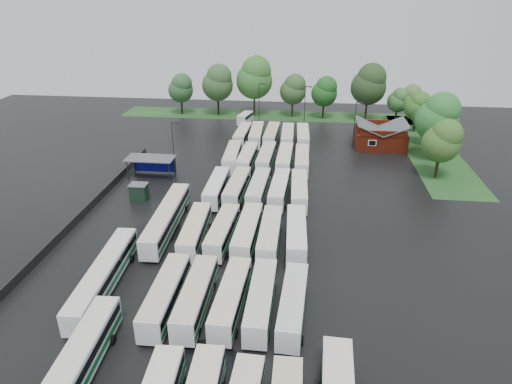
# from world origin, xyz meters

# --- Properties ---
(ground) EXTENTS (160.00, 160.00, 0.00)m
(ground) POSITION_xyz_m (0.00, 0.00, 0.00)
(ground) COLOR black
(ground) RESTS_ON ground
(brick_building) EXTENTS (10.07, 8.60, 5.39)m
(brick_building) POSITION_xyz_m (24.00, 42.77, 1.87)
(brick_building) COLOR maroon
(brick_building) RESTS_ON ground
(wash_shed) EXTENTS (8.20, 4.20, 3.58)m
(wash_shed) POSITION_xyz_m (-17.20, 22.02, 2.99)
(wash_shed) COLOR #2D2D30
(wash_shed) RESTS_ON ground
(utility_hut) EXTENTS (2.70, 2.20, 2.62)m
(utility_hut) POSITION_xyz_m (-16.20, 12.60, 1.32)
(utility_hut) COLOR black
(utility_hut) RESTS_ON ground
(grass_strip_north) EXTENTS (80.00, 10.00, 0.01)m
(grass_strip_north) POSITION_xyz_m (2.00, 64.80, 0.01)
(grass_strip_north) COLOR #204E1C
(grass_strip_north) RESTS_ON ground
(grass_strip_east) EXTENTS (10.00, 50.00, 0.01)m
(grass_strip_east) POSITION_xyz_m (34.00, 42.80, 0.01)
(grass_strip_east) COLOR #204E1C
(grass_strip_east) RESTS_ON ground
(west_fence) EXTENTS (0.10, 50.00, 1.20)m
(west_fence) POSITION_xyz_m (-22.20, 8.00, 0.60)
(west_fence) COLOR #2D2D30
(west_fence) RESTS_ON ground
(bus_r1c0) EXTENTS (2.51, 11.52, 3.20)m
(bus_r1c0) POSITION_xyz_m (-4.46, -12.39, 1.76)
(bus_r1c0) COLOR white
(bus_r1c0) RESTS_ON ground
(bus_r1c1) EXTENTS (2.43, 11.36, 3.16)m
(bus_r1c1) POSITION_xyz_m (-1.38, -12.26, 1.74)
(bus_r1c1) COLOR white
(bus_r1c1) RESTS_ON ground
(bus_r1c2) EXTENTS (2.81, 11.26, 3.11)m
(bus_r1c2) POSITION_xyz_m (2.18, -12.06, 1.71)
(bus_r1c2) COLOR white
(bus_r1c2) RESTS_ON ground
(bus_r1c3) EXTENTS (2.45, 11.17, 3.10)m
(bus_r1c3) POSITION_xyz_m (5.21, -12.05, 1.71)
(bus_r1c3) COLOR white
(bus_r1c3) RESTS_ON ground
(bus_r1c4) EXTENTS (2.88, 11.09, 3.06)m
(bus_r1c4) POSITION_xyz_m (8.40, -12.32, 1.68)
(bus_r1c4) COLOR white
(bus_r1c4) RESTS_ON ground
(bus_r2c0) EXTENTS (2.87, 11.50, 3.18)m
(bus_r2c0) POSITION_xyz_m (-4.59, 0.85, 1.75)
(bus_r2c0) COLOR white
(bus_r2c0) RESTS_ON ground
(bus_r2c1) EXTENTS (2.89, 11.17, 3.08)m
(bus_r2c1) POSITION_xyz_m (-1.08, 1.24, 1.70)
(bus_r2c1) COLOR white
(bus_r2c1) RESTS_ON ground
(bus_r2c2) EXTENTS (2.79, 11.64, 3.22)m
(bus_r2c2) POSITION_xyz_m (2.11, 1.31, 1.77)
(bus_r2c2) COLOR white
(bus_r2c2) RESTS_ON ground
(bus_r2c3) EXTENTS (2.48, 11.46, 3.19)m
(bus_r2c3) POSITION_xyz_m (5.01, 0.95, 1.75)
(bus_r2c3) COLOR white
(bus_r2c3) RESTS_ON ground
(bus_r2c4) EXTENTS (2.85, 11.58, 3.20)m
(bus_r2c4) POSITION_xyz_m (8.28, 1.44, 1.76)
(bus_r2c4) COLOR white
(bus_r2c4) RESTS_ON ground
(bus_r3c0) EXTENTS (2.46, 11.28, 3.14)m
(bus_r3c0) POSITION_xyz_m (-4.43, 14.61, 1.73)
(bus_r3c0) COLOR white
(bus_r3c0) RESTS_ON ground
(bus_r3c1) EXTENTS (2.90, 11.47, 3.17)m
(bus_r3c1) POSITION_xyz_m (-1.27, 14.93, 1.74)
(bus_r3c1) COLOR white
(bus_r3c1) RESTS_ON ground
(bus_r3c2) EXTENTS (2.82, 11.41, 3.15)m
(bus_r3c2) POSITION_xyz_m (2.05, 14.94, 1.73)
(bus_r3c2) COLOR white
(bus_r3c2) RESTS_ON ground
(bus_r3c3) EXTENTS (2.85, 11.38, 3.14)m
(bus_r3c3) POSITION_xyz_m (5.25, 15.05, 1.73)
(bus_r3c3) COLOR white
(bus_r3c3) RESTS_ON ground
(bus_r3c4) EXTENTS (2.73, 11.40, 3.16)m
(bus_r3c4) POSITION_xyz_m (8.29, 14.87, 1.74)
(bus_r3c4) COLOR white
(bus_r3c4) RESTS_ON ground
(bus_r4c0) EXTENTS (2.89, 11.51, 3.18)m
(bus_r4c0) POSITION_xyz_m (-4.23, 28.55, 1.75)
(bus_r4c0) COLOR white
(bus_r4c0) RESTS_ON ground
(bus_r4c1) EXTENTS (2.78, 11.45, 3.17)m
(bus_r4c1) POSITION_xyz_m (-1.36, 28.06, 1.74)
(bus_r4c1) COLOR white
(bus_r4c1) RESTS_ON ground
(bus_r4c2) EXTENTS (2.80, 11.49, 3.18)m
(bus_r4c2) POSITION_xyz_m (1.99, 28.62, 1.75)
(bus_r4c2) COLOR white
(bus_r4c2) RESTS_ON ground
(bus_r4c3) EXTENTS (2.64, 11.59, 3.22)m
(bus_r4c3) POSITION_xyz_m (5.35, 28.21, 1.77)
(bus_r4c3) COLOR white
(bus_r4c3) RESTS_ON ground
(bus_r4c4) EXTENTS (2.50, 11.20, 3.11)m
(bus_r4c4) POSITION_xyz_m (8.43, 28.11, 1.71)
(bus_r4c4) COLOR white
(bus_r4c4) RESTS_ON ground
(bus_r5c0) EXTENTS (2.67, 11.07, 3.06)m
(bus_r5c0) POSITION_xyz_m (-4.22, 42.19, 1.69)
(bus_r5c0) COLOR white
(bus_r5c0) RESTS_ON ground
(bus_r5c1) EXTENTS (2.82, 11.62, 3.21)m
(bus_r5c1) POSITION_xyz_m (-1.31, 42.18, 1.77)
(bus_r5c1) COLOR white
(bus_r5c1) RESTS_ON ground
(bus_r5c2) EXTENTS (2.78, 11.58, 3.21)m
(bus_r5c2) POSITION_xyz_m (1.87, 42.25, 1.76)
(bus_r5c2) COLOR white
(bus_r5c2) RESTS_ON ground
(bus_r5c3) EXTENTS (2.66, 11.53, 3.20)m
(bus_r5c3) POSITION_xyz_m (5.21, 41.78, 1.76)
(bus_r5c3) COLOR white
(bus_r5c3) RESTS_ON ground
(bus_r5c4) EXTENTS (2.84, 11.54, 3.19)m
(bus_r5c4) POSITION_xyz_m (8.33, 42.06, 1.76)
(bus_r5c4) COLOR white
(bus_r5c4) RESTS_ON ground
(artic_bus_west_a) EXTENTS (3.08, 16.84, 3.11)m
(artic_bus_west_a) POSITION_xyz_m (-9.01, -23.17, 1.72)
(artic_bus_west_a) COLOR white
(artic_bus_west_a) RESTS_ON ground
(artic_bus_west_b) EXTENTS (2.92, 17.39, 3.22)m
(artic_bus_west_b) POSITION_xyz_m (-9.16, 3.83, 1.78)
(artic_bus_west_b) COLOR white
(artic_bus_west_b) RESTS_ON ground
(artic_bus_west_c) EXTENTS (3.16, 16.66, 3.07)m
(artic_bus_west_c) POSITION_xyz_m (-12.14, -9.75, 1.70)
(artic_bus_west_c) COLOR white
(artic_bus_west_c) RESTS_ON ground
(minibus) EXTENTS (3.28, 6.05, 2.50)m
(minibus) POSITION_xyz_m (-5.64, 56.55, 1.39)
(minibus) COLOR white
(minibus) RESTS_ON ground
(tree_north_0) EXTENTS (6.25, 6.25, 10.36)m
(tree_north_0) POSITION_xyz_m (-22.83, 63.68, 6.66)
(tree_north_0) COLOR black
(tree_north_0) RESTS_ON ground
(tree_north_1) EXTENTS (7.74, 7.74, 12.82)m
(tree_north_1) POSITION_xyz_m (-13.31, 63.71, 8.25)
(tree_north_1) COLOR black
(tree_north_1) RESTS_ON ground
(tree_north_2) EXTENTS (8.97, 8.97, 14.85)m
(tree_north_2) POSITION_xyz_m (-4.14, 64.28, 9.56)
(tree_north_2) COLOR #3A271C
(tree_north_2) RESTS_ON ground
(tree_north_3) EXTENTS (6.46, 6.46, 10.70)m
(tree_north_3) POSITION_xyz_m (5.44, 64.27, 6.88)
(tree_north_3) COLOR #312313
(tree_north_3) RESTS_ON ground
(tree_north_4) EXTENTS (6.31, 6.31, 10.45)m
(tree_north_4) POSITION_xyz_m (13.10, 63.42, 6.73)
(tree_north_4) COLOR black
(tree_north_4) RESTS_ON ground
(tree_north_5) EXTENTS (8.37, 8.37, 13.86)m
(tree_north_5) POSITION_xyz_m (23.41, 62.42, 8.92)
(tree_north_5) COLOR #361D11
(tree_north_5) RESTS_ON ground
(tree_north_6) EXTENTS (5.52, 5.52, 9.14)m
(tree_north_6) POSITION_xyz_m (33.25, 62.26, 5.88)
(tree_north_6) COLOR black
(tree_north_6) RESTS_ON ground
(tree_east_0) EXTENTS (6.34, 6.34, 10.51)m
(tree_east_0) POSITION_xyz_m (31.64, 26.67, 6.76)
(tree_east_0) COLOR black
(tree_east_0) RESTS_ON ground
(tree_east_1) EXTENTS (7.82, 7.82, 12.96)m
(tree_east_1) POSITION_xyz_m (32.95, 35.99, 8.34)
(tree_east_1) COLOR black
(tree_east_1) RESTS_ON ground
(tree_east_2) EXTENTS (5.58, 5.55, 9.18)m
(tree_east_2) POSITION_xyz_m (33.38, 45.16, 5.90)
(tree_east_2) COLOR black
(tree_east_2) RESTS_ON ground
(tree_east_3) EXTENTS (5.54, 5.54, 9.18)m
(tree_east_3) POSITION_xyz_m (33.39, 54.43, 5.90)
(tree_east_3) COLOR black
(tree_east_3) RESTS_ON ground
(tree_east_4) EXTENTS (5.06, 5.03, 8.33)m
(tree_east_4) POSITION_xyz_m (30.59, 62.22, 5.36)
(tree_east_4) COLOR black
(tree_east_4) RESTS_ON ground
(lamp_post_ne) EXTENTS (1.45, 0.28, 9.44)m
(lamp_post_ne) POSITION_xyz_m (18.60, 41.19, 5.48)
(lamp_post_ne) COLOR #2D2D30
(lamp_post_ne) RESTS_ON ground
(lamp_post_nw) EXTENTS (1.46, 0.28, 9.47)m
(lamp_post_nw) POSITION_xyz_m (-13.41, 23.35, 5.50)
(lamp_post_nw) COLOR #2D2D30
(lamp_post_nw) RESTS_ON ground
(lamp_post_back_w) EXTENTS (1.53, 0.30, 9.96)m
(lamp_post_back_w) POSITION_xyz_m (-2.03, 55.36, 5.78)
(lamp_post_back_w) COLOR #2D2D30
(lamp_post_back_w) RESTS_ON ground
(lamp_post_back_e) EXTENTS (1.51, 0.29, 9.82)m
(lamp_post_back_e) POSITION_xyz_m (8.53, 53.80, 5.70)
(lamp_post_back_e) COLOR #2D2D30
(lamp_post_back_e) RESTS_ON ground
(puddle_0) EXTENTS (6.15, 6.15, 0.01)m
(puddle_0) POSITION_xyz_m (0.99, -19.30, 0.00)
(puddle_0) COLOR black
(puddle_0) RESTS_ON ground
(puddle_2) EXTENTS (7.19, 7.19, 0.01)m
(puddle_2) POSITION_xyz_m (-10.58, 2.98, 0.00)
(puddle_2) COLOR black
(puddle_2) RESTS_ON ground
(puddle_3) EXTENTS (3.67, 3.67, 0.01)m
(puddle_3) POSITION_xyz_m (2.10, -0.30, 0.00)
(puddle_3) COLOR black
(puddle_3) RESTS_ON ground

